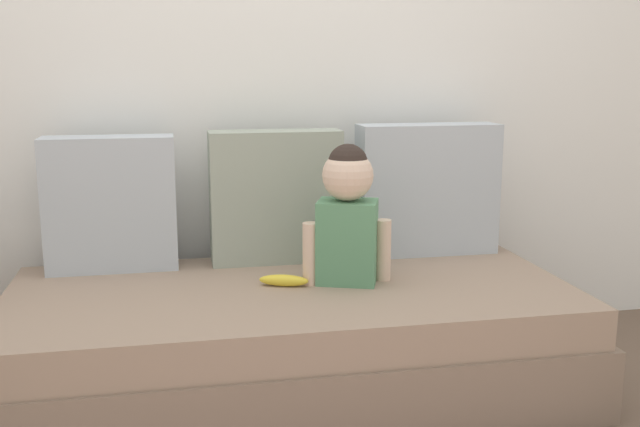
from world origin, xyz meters
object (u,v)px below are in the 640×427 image
throw_pillow_center (276,196)px  throw_pillow_right (427,189)px  banana (284,280)px  toddler (348,212)px  couch (292,340)px  throw_pillow_left (111,204)px

throw_pillow_center → throw_pillow_right: bearing=0.0°
throw_pillow_center → throw_pillow_right: size_ratio=0.90×
throw_pillow_center → banana: bearing=-94.0°
throw_pillow_right → toddler: 0.53m
throw_pillow_right → toddler: throw_pillow_right is taller
toddler → banana: bearing=-178.3°
couch → toddler: size_ratio=4.06×
throw_pillow_center → couch: bearing=-90.0°
toddler → banana: (-0.22, -0.01, -0.23)m
throw_pillow_right → throw_pillow_center: bearing=180.0°
couch → toddler: 0.48m
couch → banana: size_ratio=11.47×
throw_pillow_center → toddler: 0.39m
couch → toddler: toddler is taller
couch → throw_pillow_right: (0.60, 0.35, 0.45)m
throw_pillow_left → throw_pillow_center: throw_pillow_center is taller
throw_pillow_left → couch: bearing=-30.4°
throw_pillow_right → banana: throw_pillow_right is taller
banana → couch: bearing=-29.3°
couch → throw_pillow_left: (-0.60, 0.35, 0.44)m
couch → throw_pillow_right: throw_pillow_right is taller
throw_pillow_left → toddler: size_ratio=1.02×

